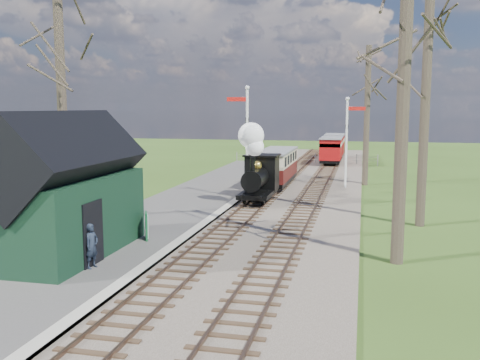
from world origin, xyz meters
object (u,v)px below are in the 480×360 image
object	(u,v)px
red_carriage_b	(335,145)
bench	(119,231)
semaphore_far	(348,135)
person	(92,246)
semaphore_near	(246,135)
sign_board	(147,226)
coach	(276,166)
locomotive	(258,168)
red_carriage_a	(331,150)
station_shed	(65,193)

from	to	relation	value
red_carriage_b	bench	bearing A→B (deg)	-99.33
semaphore_far	person	xyz separation A→B (m)	(-7.04, -19.33, -2.46)
semaphore_near	semaphore_far	world-z (taller)	semaphore_near
semaphore_near	semaphore_far	bearing A→B (deg)	49.40
sign_board	coach	bearing A→B (deg)	80.83
semaphore_near	bench	world-z (taller)	semaphore_near
locomotive	red_carriage_b	distance (m)	25.93
red_carriage_b	sign_board	xyz separation A→B (m)	(-5.04, -34.87, -0.66)
red_carriage_a	person	xyz separation A→B (m)	(-5.26, -33.08, -0.48)
person	bench	bearing A→B (deg)	22.13
station_shed	sign_board	size ratio (longest dim) A/B	6.16
station_shed	locomotive	bearing A→B (deg)	69.51
semaphore_far	red_carriage_a	distance (m)	14.01
red_carriage_a	red_carriage_b	bearing A→B (deg)	90.00
bench	semaphore_far	bearing A→B (deg)	64.96
station_shed	bench	size ratio (longest dim) A/B	3.91
semaphore_far	sign_board	xyz separation A→B (m)	(-6.82, -15.61, -2.64)
semaphore_far	red_carriage_a	world-z (taller)	semaphore_far
bench	semaphore_near	bearing A→B (deg)	76.52
red_carriage_a	red_carriage_b	distance (m)	5.50
red_carriage_b	person	world-z (taller)	red_carriage_b
station_shed	person	bearing A→B (deg)	-39.03
locomotive	person	bearing A→B (deg)	-101.71
station_shed	red_carriage_a	size ratio (longest dim) A/B	1.37
semaphore_near	person	xyz separation A→B (m)	(-1.89, -13.33, -2.73)
locomotive	coach	xyz separation A→B (m)	(0.01, 6.06, -0.51)
semaphore_near	bench	size ratio (longest dim) A/B	3.86
red_carriage_a	sign_board	world-z (taller)	red_carriage_a
coach	bench	size ratio (longest dim) A/B	4.12
sign_board	person	size ratio (longest dim) A/B	0.74
semaphore_near	sign_board	distance (m)	10.18
semaphore_near	bench	distance (m)	11.00
sign_board	bench	bearing A→B (deg)	-139.30
red_carriage_a	sign_board	xyz separation A→B (m)	(-5.04, -29.37, -0.66)
semaphore_far	locomotive	bearing A→B (deg)	-123.86
coach	red_carriage_a	bearing A→B (deg)	79.65
semaphore_far	coach	world-z (taller)	semaphore_far
coach	bench	xyz separation A→B (m)	(-3.24, -15.82, -0.79)
person	station_shed	bearing A→B (deg)	62.35
semaphore_near	red_carriage_a	world-z (taller)	semaphore_near
locomotive	coach	world-z (taller)	locomotive
semaphore_near	sign_board	world-z (taller)	semaphore_near
locomotive	red_carriage_b	size ratio (longest dim) A/B	0.90
locomotive	red_carriage_a	world-z (taller)	locomotive
semaphore_far	bench	bearing A→B (deg)	-115.04
coach	red_carriage_b	bearing A→B (deg)	82.49
semaphore_near	red_carriage_b	distance (m)	25.58
semaphore_far	person	world-z (taller)	semaphore_far
semaphore_near	sign_board	bearing A→B (deg)	-99.87
bench	person	size ratio (longest dim) A/B	1.16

